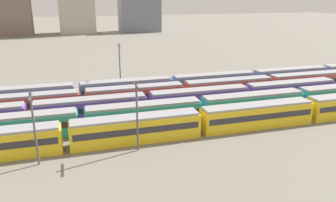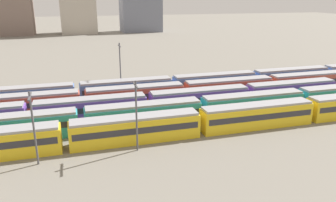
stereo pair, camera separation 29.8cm
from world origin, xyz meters
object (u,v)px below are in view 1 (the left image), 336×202
Objects in this scene: train_track_3 at (229,88)px; catenary_pole_0 at (34,125)px; train_track_2 at (148,104)px; train_track_0 at (309,109)px; train_track_4 at (254,79)px; catenary_pole_2 at (137,113)px; catenary_pole_1 at (120,66)px; train_track_1 at (300,99)px.

train_track_3 is 39.45m from catenary_pole_0.
train_track_2 is at bearing -163.68° from train_track_3.
train_track_3 is at bearing 16.32° from train_track_2.
train_track_0 is 20.91m from train_track_4.
catenary_pole_2 is (-22.23, -18.46, 3.36)m from train_track_3.
train_track_2 is 14.28m from catenary_pole_1.
train_track_2 and train_track_4 have the same top height.
catenary_pole_2 reaches higher than train_track_0.
train_track_0 is 16.91m from train_track_3.
train_track_4 is 11.91× the size of catenary_pole_2.
catenary_pole_1 is (-26.82, 23.88, 3.94)m from train_track_0.
train_track_2 is 0.80× the size of train_track_3.
catenary_pole_2 is at bearing -108.64° from train_track_2.
catenary_pole_1 is 1.12× the size of catenary_pole_2.
catenary_pole_0 reaches higher than train_track_4.
catenary_pole_1 is at bearing 100.73° from train_track_2.
train_track_3 is at bearing -22.18° from catenary_pole_1.
train_track_2 is at bearing 71.36° from catenary_pole_2.
catenary_pole_2 is at bearing -142.55° from train_track_4.
catenary_pole_0 reaches higher than train_track_2.
train_track_1 is at bearing -49.78° from train_track_3.
catenary_pole_0 reaches higher than train_track_3.
catenary_pole_0 is (-34.51, -18.86, 3.21)m from train_track_3.
catenary_pole_0 is (-16.75, -13.66, 3.21)m from train_track_2.
train_track_2 is (-24.27, 10.40, 0.00)m from train_track_0.
train_track_0 is 1.20× the size of train_track_3.
train_track_1 is 12.29× the size of catenary_pole_0.
catenary_pole_0 is (-43.30, -8.46, 3.21)m from train_track_1.
train_track_4 is at bearing 30.96° from train_track_3.
train_track_4 is (26.43, 10.40, 0.00)m from train_track_2.
train_track_2 is 14.40m from catenary_pole_2.
train_track_0 is at bearing -23.20° from train_track_2.
train_track_4 is 49.53m from catenary_pole_0.
train_track_2 is at bearing -79.27° from catenary_pole_1.
catenary_pole_1 is at bearing 157.82° from train_track_3.
catenary_pole_2 is (-30.90, -23.66, 3.36)m from train_track_4.
train_track_2 is at bearing 156.80° from train_track_0.
train_track_1 is at bearing 11.05° from catenary_pole_0.
catenary_pole_1 is at bearing 147.31° from train_track_1.
train_track_3 is at bearing 130.22° from train_track_1.
train_track_2 is 28.40m from train_track_4.
train_track_0 is 1.00× the size of train_track_4.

